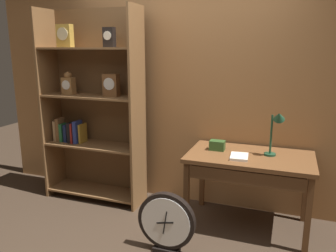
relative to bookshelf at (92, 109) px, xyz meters
name	(u,v)px	position (x,y,z in m)	size (l,w,h in m)	color
back_wood_panel	(184,89)	(1.01, 0.32, 0.23)	(4.80, 0.05, 2.60)	#9E6B3D
bookshelf	(92,109)	(0.00, 0.00, 0.00)	(1.16, 0.38, 2.18)	brown
workbench	(249,164)	(1.80, -0.12, -0.41)	(1.18, 0.70, 0.75)	brown
desk_lamp	(276,126)	(2.02, -0.07, -0.03)	(0.17, 0.17, 0.46)	#1E472D
toolbox_small	(217,145)	(1.47, -0.04, -0.28)	(0.15, 0.10, 0.10)	#2D5123
open_repair_manual	(239,157)	(1.72, -0.22, -0.31)	(0.16, 0.22, 0.03)	silver
round_clock_large	(166,222)	(1.20, -0.79, -0.79)	(0.51, 0.11, 0.55)	black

